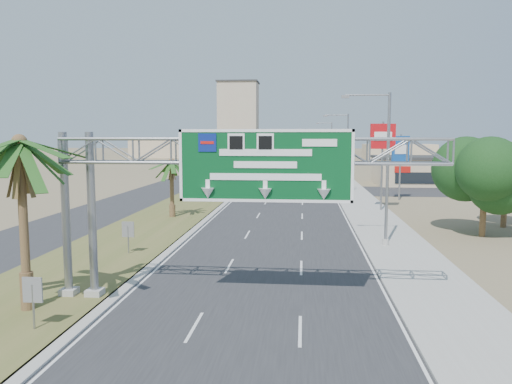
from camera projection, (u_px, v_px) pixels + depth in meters
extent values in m
cube|color=#28282B|center=(295.00, 167.00, 120.63)|extent=(12.00, 300.00, 0.02)
cube|color=#9E9B93|center=(330.00, 167.00, 119.82)|extent=(4.00, 300.00, 0.10)
cube|color=#525A27|center=(254.00, 166.00, 121.56)|extent=(7.00, 300.00, 0.12)
cube|color=#28282B|center=(225.00, 166.00, 122.23)|extent=(8.00, 300.00, 0.02)
cylinder|color=gray|center=(92.00, 216.00, 21.95)|extent=(0.36, 0.36, 7.40)
cylinder|color=gray|center=(66.00, 216.00, 22.07)|extent=(0.36, 0.36, 7.40)
cube|color=#9E9B93|center=(95.00, 293.00, 22.34)|extent=(0.70, 0.70, 0.40)
cube|color=#9E9B93|center=(69.00, 293.00, 22.45)|extent=(0.70, 0.70, 0.40)
cube|color=#07471E|center=(265.00, 166.00, 20.50)|extent=(7.20, 0.12, 3.00)
cube|color=navy|center=(207.00, 143.00, 20.54)|extent=(0.75, 0.03, 0.75)
cone|color=white|center=(265.00, 194.00, 20.55)|extent=(0.56, 0.56, 0.45)
cylinder|color=brown|center=(24.00, 228.00, 20.19)|extent=(0.36, 0.36, 7.00)
cylinder|color=brown|center=(27.00, 292.00, 20.48)|extent=(0.54, 0.54, 1.68)
cylinder|color=brown|center=(172.00, 190.00, 44.07)|extent=(0.36, 0.36, 5.00)
cylinder|color=brown|center=(172.00, 211.00, 44.28)|extent=(0.54, 0.54, 1.20)
cylinder|color=brown|center=(207.00, 173.00, 59.86)|extent=(0.36, 0.36, 5.80)
cylinder|color=brown|center=(207.00, 191.00, 60.10)|extent=(0.54, 0.54, 1.39)
cylinder|color=brown|center=(229.00, 169.00, 77.74)|extent=(0.36, 0.36, 4.50)
cylinder|color=brown|center=(229.00, 179.00, 77.93)|extent=(0.54, 0.54, 1.08)
cylinder|color=brown|center=(244.00, 161.00, 96.50)|extent=(0.36, 0.36, 5.20)
cylinder|color=brown|center=(244.00, 171.00, 96.72)|extent=(0.54, 0.54, 1.25)
cylinder|color=brown|center=(256.00, 156.00, 121.26)|extent=(0.36, 0.36, 4.80)
cylinder|color=brown|center=(256.00, 164.00, 121.46)|extent=(0.54, 0.54, 1.15)
cylinder|color=gray|center=(388.00, 171.00, 32.30)|extent=(0.20, 0.20, 10.00)
cylinder|color=gray|center=(367.00, 95.00, 31.90)|extent=(2.80, 0.12, 0.12)
cube|color=slate|center=(345.00, 97.00, 32.04)|extent=(0.50, 0.22, 0.18)
cylinder|color=#9E9B93|center=(385.00, 243.00, 32.82)|extent=(0.44, 0.44, 0.50)
cylinder|color=gray|center=(347.00, 154.00, 61.98)|extent=(0.20, 0.20, 10.00)
cylinder|color=gray|center=(337.00, 115.00, 61.58)|extent=(2.80, 0.12, 0.12)
cube|color=slate|center=(325.00, 116.00, 61.72)|extent=(0.50, 0.22, 0.18)
cylinder|color=#9E9B93|center=(347.00, 192.00, 62.51)|extent=(0.44, 0.44, 0.50)
cylinder|color=gray|center=(331.00, 148.00, 97.60)|extent=(0.20, 0.20, 10.00)
cylinder|color=gray|center=(325.00, 123.00, 97.20)|extent=(2.80, 0.12, 0.12)
cube|color=slate|center=(317.00, 124.00, 97.34)|extent=(0.50, 0.22, 0.18)
cylinder|color=#9E9B93|center=(331.00, 172.00, 98.13)|extent=(0.44, 0.44, 0.50)
cylinder|color=gray|center=(335.00, 156.00, 81.91)|extent=(0.28, 0.28, 8.00)
cylinder|color=gray|center=(305.00, 134.00, 81.97)|extent=(10.00, 0.18, 0.18)
cube|color=black|center=(314.00, 136.00, 81.68)|extent=(0.32, 0.18, 0.95)
cube|color=black|center=(295.00, 136.00, 81.96)|extent=(0.32, 0.18, 0.95)
cube|color=black|center=(280.00, 136.00, 82.19)|extent=(0.32, 0.18, 0.95)
sphere|color=red|center=(314.00, 134.00, 81.52)|extent=(0.22, 0.22, 0.22)
imported|color=black|center=(335.00, 138.00, 81.58)|extent=(0.16, 0.16, 0.60)
cylinder|color=#9E9B93|center=(334.00, 179.00, 82.32)|extent=(0.56, 0.56, 0.60)
cube|color=tan|center=(437.00, 171.00, 74.80)|extent=(18.00, 10.00, 4.00)
cylinder|color=brown|center=(483.00, 210.00, 35.89)|extent=(0.44, 0.44, 3.90)
sphere|color=#133512|center=(485.00, 174.00, 35.60)|extent=(4.50, 4.50, 4.50)
cylinder|color=brown|center=(504.00, 207.00, 39.60)|extent=(0.44, 0.44, 3.30)
sphere|color=#133512|center=(506.00, 179.00, 39.35)|extent=(3.50, 3.50, 3.50)
cylinder|color=gray|center=(33.00, 308.00, 18.36)|extent=(0.08, 0.08, 1.80)
cube|color=slate|center=(32.00, 290.00, 18.29)|extent=(0.75, 0.06, 0.95)
cylinder|color=gray|center=(128.00, 241.00, 30.30)|extent=(0.08, 0.08, 1.80)
cube|color=slate|center=(128.00, 229.00, 30.22)|extent=(0.75, 0.06, 0.95)
cube|color=tan|center=(238.00, 117.00, 260.22)|extent=(20.00, 16.00, 35.00)
cube|color=tan|center=(168.00, 149.00, 174.00)|extent=(24.00, 14.00, 6.00)
cube|color=tan|center=(398.00, 153.00, 147.21)|extent=(20.00, 12.00, 5.00)
imported|color=black|center=(268.00, 192.00, 57.23)|extent=(2.31, 4.95, 1.64)
imported|color=#651109|center=(299.00, 189.00, 61.65)|extent=(1.79, 4.41, 1.42)
imported|color=gray|center=(306.00, 181.00, 73.36)|extent=(3.11, 5.64, 1.49)
imported|color=black|center=(269.00, 169.00, 100.39)|extent=(2.40, 5.33, 1.51)
cylinder|color=gray|center=(382.00, 167.00, 48.02)|extent=(0.20, 0.20, 8.63)
cube|color=red|center=(383.00, 136.00, 47.70)|extent=(2.42, 0.53, 2.40)
cube|color=white|center=(383.00, 136.00, 47.52)|extent=(1.68, 0.20, 0.84)
cylinder|color=gray|center=(400.00, 167.00, 56.60)|extent=(0.20, 0.20, 7.47)
cube|color=#104498|center=(401.00, 149.00, 56.37)|extent=(2.01, 0.80, 3.00)
cube|color=white|center=(401.00, 149.00, 56.19)|extent=(1.36, 0.40, 1.05)
cylinder|color=gray|center=(341.00, 154.00, 93.12)|extent=(0.20, 0.20, 8.12)
cube|color=red|center=(341.00, 138.00, 92.80)|extent=(2.22, 0.47, 1.80)
cube|color=white|center=(341.00, 138.00, 92.62)|extent=(1.54, 0.16, 0.63)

